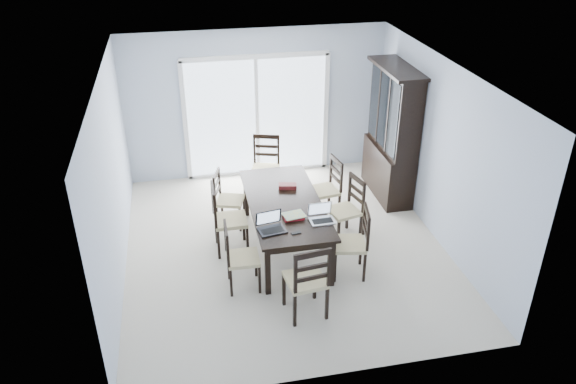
{
  "coord_description": "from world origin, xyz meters",
  "views": [
    {
      "loc": [
        -1.32,
        -6.66,
        4.62
      ],
      "look_at": [
        0.05,
        0.0,
        0.9
      ],
      "focal_mm": 35.0,
      "sensor_mm": 36.0,
      "label": 1
    }
  ],
  "objects_px": {
    "game_box": "(288,186)",
    "chair_right_near": "(357,235)",
    "chair_left_near": "(235,250)",
    "chair_left_mid": "(223,212)",
    "chair_left_far": "(224,193)",
    "laptop_dark": "(272,227)",
    "hot_tub": "(232,126)",
    "chair_right_mid": "(350,202)",
    "cell_phone": "(296,233)",
    "china_hutch": "(392,135)",
    "laptop_silver": "(322,218)",
    "chair_end_far": "(266,159)",
    "chair_end_near": "(309,275)",
    "dining_table": "(285,207)",
    "chair_right_far": "(329,182)"
  },
  "relations": [
    {
      "from": "chair_left_far",
      "to": "china_hutch",
      "type": "bearing_deg",
      "value": 116.54
    },
    {
      "from": "cell_phone",
      "to": "game_box",
      "type": "distance_m",
      "value": 1.21
    },
    {
      "from": "game_box",
      "to": "hot_tub",
      "type": "bearing_deg",
      "value": 98.1
    },
    {
      "from": "laptop_dark",
      "to": "chair_right_near",
      "type": "bearing_deg",
      "value": -14.5
    },
    {
      "from": "chair_right_mid",
      "to": "chair_right_far",
      "type": "xyz_separation_m",
      "value": [
        -0.13,
        0.65,
        0.0
      ]
    },
    {
      "from": "laptop_dark",
      "to": "hot_tub",
      "type": "relative_size",
      "value": 0.18
    },
    {
      "from": "chair_left_far",
      "to": "chair_end_near",
      "type": "xyz_separation_m",
      "value": [
        0.75,
        -2.34,
        0.09
      ]
    },
    {
      "from": "chair_left_near",
      "to": "hot_tub",
      "type": "distance_m",
      "value": 4.43
    },
    {
      "from": "china_hutch",
      "to": "chair_left_far",
      "type": "bearing_deg",
      "value": -170.79
    },
    {
      "from": "cell_phone",
      "to": "laptop_dark",
      "type": "bearing_deg",
      "value": 150.44
    },
    {
      "from": "cell_phone",
      "to": "chair_left_near",
      "type": "bearing_deg",
      "value": 168.93
    },
    {
      "from": "china_hutch",
      "to": "chair_right_near",
      "type": "xyz_separation_m",
      "value": [
        -1.22,
        -2.05,
        -0.47
      ]
    },
    {
      "from": "chair_end_far",
      "to": "laptop_dark",
      "type": "relative_size",
      "value": 3.13
    },
    {
      "from": "laptop_dark",
      "to": "chair_right_mid",
      "type": "bearing_deg",
      "value": 22.22
    },
    {
      "from": "chair_end_far",
      "to": "chair_right_far",
      "type": "bearing_deg",
      "value": 149.38
    },
    {
      "from": "chair_left_mid",
      "to": "hot_tub",
      "type": "xyz_separation_m",
      "value": [
        0.52,
        3.53,
        -0.14
      ]
    },
    {
      "from": "chair_right_far",
      "to": "cell_phone",
      "type": "xyz_separation_m",
      "value": [
        -0.87,
        -1.57,
        0.17
      ]
    },
    {
      "from": "chair_left_near",
      "to": "chair_end_far",
      "type": "xyz_separation_m",
      "value": [
        0.8,
        2.46,
        0.06
      ]
    },
    {
      "from": "game_box",
      "to": "chair_right_near",
      "type": "bearing_deg",
      "value": -59.92
    },
    {
      "from": "chair_right_near",
      "to": "game_box",
      "type": "bearing_deg",
      "value": 40.8
    },
    {
      "from": "chair_left_mid",
      "to": "chair_end_near",
      "type": "relative_size",
      "value": 0.99
    },
    {
      "from": "chair_left_near",
      "to": "chair_left_far",
      "type": "height_order",
      "value": "chair_left_near"
    },
    {
      "from": "chair_left_near",
      "to": "chair_left_mid",
      "type": "bearing_deg",
      "value": -174.28
    },
    {
      "from": "chair_right_near",
      "to": "chair_right_far",
      "type": "xyz_separation_m",
      "value": [
        0.05,
        1.55,
        -0.01
      ]
    },
    {
      "from": "chair_left_mid",
      "to": "cell_phone",
      "type": "relative_size",
      "value": 9.63
    },
    {
      "from": "cell_phone",
      "to": "dining_table",
      "type": "bearing_deg",
      "value": 80.3
    },
    {
      "from": "chair_right_mid",
      "to": "game_box",
      "type": "xyz_separation_m",
      "value": [
        -0.86,
        0.29,
        0.2
      ]
    },
    {
      "from": "chair_end_near",
      "to": "chair_end_far",
      "type": "distance_m",
      "value": 3.22
    },
    {
      "from": "chair_right_near",
      "to": "chair_left_mid",
      "type": "bearing_deg",
      "value": 72.47
    },
    {
      "from": "laptop_silver",
      "to": "chair_left_mid",
      "type": "bearing_deg",
      "value": 148.73
    },
    {
      "from": "chair_left_mid",
      "to": "chair_end_near",
      "type": "height_order",
      "value": "chair_end_near"
    },
    {
      "from": "dining_table",
      "to": "game_box",
      "type": "distance_m",
      "value": 0.42
    },
    {
      "from": "china_hutch",
      "to": "chair_right_far",
      "type": "relative_size",
      "value": 1.97
    },
    {
      "from": "chair_left_far",
      "to": "chair_end_far",
      "type": "relative_size",
      "value": 0.87
    },
    {
      "from": "chair_right_near",
      "to": "hot_tub",
      "type": "distance_m",
      "value": 4.57
    },
    {
      "from": "chair_right_mid",
      "to": "chair_left_mid",
      "type": "bearing_deg",
      "value": 75.55
    },
    {
      "from": "chair_left_far",
      "to": "laptop_dark",
      "type": "height_order",
      "value": "chair_left_far"
    },
    {
      "from": "chair_left_far",
      "to": "chair_right_mid",
      "type": "height_order",
      "value": "chair_right_mid"
    },
    {
      "from": "chair_left_mid",
      "to": "chair_right_far",
      "type": "height_order",
      "value": "chair_left_mid"
    },
    {
      "from": "chair_left_far",
      "to": "chair_right_far",
      "type": "height_order",
      "value": "chair_right_far"
    },
    {
      "from": "china_hutch",
      "to": "laptop_silver",
      "type": "relative_size",
      "value": 6.62
    },
    {
      "from": "laptop_silver",
      "to": "cell_phone",
      "type": "bearing_deg",
      "value": -154.13
    },
    {
      "from": "dining_table",
      "to": "chair_right_mid",
      "type": "relative_size",
      "value": 1.99
    },
    {
      "from": "chair_end_near",
      "to": "cell_phone",
      "type": "height_order",
      "value": "chair_end_near"
    },
    {
      "from": "chair_left_mid",
      "to": "game_box",
      "type": "relative_size",
      "value": 4.58
    },
    {
      "from": "chair_left_near",
      "to": "cell_phone",
      "type": "distance_m",
      "value": 0.8
    },
    {
      "from": "chair_right_near",
      "to": "laptop_silver",
      "type": "relative_size",
      "value": 3.43
    },
    {
      "from": "chair_left_near",
      "to": "chair_end_near",
      "type": "bearing_deg",
      "value": 46.46
    },
    {
      "from": "dining_table",
      "to": "chair_right_near",
      "type": "distance_m",
      "value": 1.14
    },
    {
      "from": "chair_right_mid",
      "to": "dining_table",
      "type": "bearing_deg",
      "value": 80.98
    }
  ]
}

